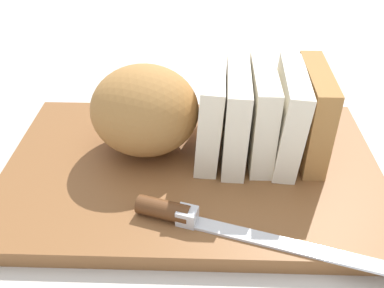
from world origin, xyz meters
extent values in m
plane|color=beige|center=(0.00, 0.00, 0.00)|extent=(3.00, 3.00, 0.00)
cube|color=brown|center=(0.00, 0.00, 0.01)|extent=(0.45, 0.29, 0.02)
ellipsoid|color=#A8753D|center=(-0.06, 0.03, 0.07)|extent=(0.13, 0.12, 0.11)
cube|color=#F2E8CC|center=(0.02, 0.03, 0.07)|extent=(0.03, 0.11, 0.11)
cube|color=#F2E8CC|center=(0.05, 0.02, 0.07)|extent=(0.03, 0.11, 0.11)
cube|color=#F2E8CC|center=(0.08, 0.03, 0.07)|extent=(0.03, 0.11, 0.11)
cube|color=#F2E8CC|center=(0.11, 0.03, 0.07)|extent=(0.04, 0.11, 0.11)
cube|color=#A8753D|center=(0.14, 0.03, 0.07)|extent=(0.03, 0.11, 0.11)
cube|color=silver|center=(0.10, -0.12, 0.02)|extent=(0.21, 0.07, 0.00)
cylinder|color=#593319|center=(-0.02, -0.09, 0.03)|extent=(0.06, 0.03, 0.02)
cube|color=silver|center=(0.00, -0.09, 0.03)|extent=(0.02, 0.02, 0.02)
sphere|color=#A8753D|center=(-0.06, 0.03, 0.02)|extent=(0.01, 0.01, 0.01)
sphere|color=#A8753D|center=(-0.02, 0.06, 0.02)|extent=(0.00, 0.00, 0.00)
camera|label=1|loc=(0.02, -0.39, 0.34)|focal=38.78mm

